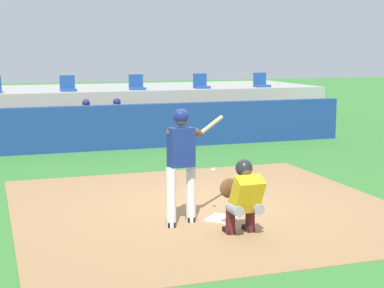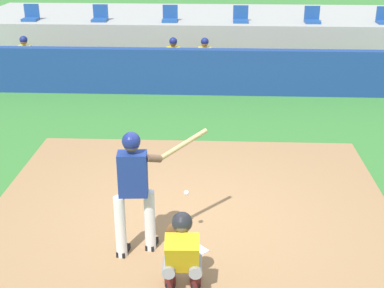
{
  "view_description": "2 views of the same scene",
  "coord_description": "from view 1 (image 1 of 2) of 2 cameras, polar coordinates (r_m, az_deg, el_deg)",
  "views": [
    {
      "loc": [
        -3.46,
        -9.53,
        2.7
      ],
      "look_at": [
        0.0,
        0.7,
        1.0
      ],
      "focal_mm": 56.97,
      "sensor_mm": 36.0,
      "label": 1
    },
    {
      "loc": [
        0.36,
        -6.96,
        4.26
      ],
      "look_at": [
        0.0,
        0.7,
        1.0
      ],
      "focal_mm": 49.26,
      "sensor_mm": 36.0,
      "label": 2
    }
  ],
  "objects": [
    {
      "name": "ground_plane",
      "position": [
        10.49,
        1.23,
        -5.97
      ],
      "size": [
        80.0,
        80.0,
        0.0
      ],
      "primitive_type": "plane",
      "color": "#387A33"
    },
    {
      "name": "dugout_player_1",
      "position": [
        17.2,
        -9.78,
        2.05
      ],
      "size": [
        0.49,
        0.7,
        1.3
      ],
      "color": "#939399",
      "rests_on": "ground"
    },
    {
      "name": "batter_at_plate",
      "position": [
        9.28,
        -0.91,
        -1.38
      ],
      "size": [
        1.22,
        0.91,
        1.8
      ],
      "color": "silver",
      "rests_on": "ground"
    },
    {
      "name": "stadium_seat_2",
      "position": [
        19.09,
        -11.54,
        5.27
      ],
      "size": [
        0.46,
        0.46,
        0.48
      ],
      "color": "#1E478C",
      "rests_on": "stands_platform"
    },
    {
      "name": "dugout_bench",
      "position": [
        17.55,
        -7.13,
        0.77
      ],
      "size": [
        11.8,
        0.44,
        0.45
      ],
      "primitive_type": "cube",
      "color": "olive",
      "rests_on": "ground"
    },
    {
      "name": "dugout_wall",
      "position": [
        16.53,
        -6.45,
        1.59
      ],
      "size": [
        13.0,
        0.3,
        1.2
      ],
      "primitive_type": "cube",
      "color": "navy",
      "rests_on": "ground"
    },
    {
      "name": "stadium_seat_4",
      "position": [
        20.1,
        0.86,
        5.62
      ],
      "size": [
        0.46,
        0.46,
        0.48
      ],
      "color": "#1E478C",
      "rests_on": "stands_platform"
    },
    {
      "name": "catcher_crouched",
      "position": [
        8.86,
        4.79,
        -4.75
      ],
      "size": [
        0.49,
        1.56,
        1.13
      ],
      "color": "gray",
      "rests_on": "ground"
    },
    {
      "name": "stadium_seat_3",
      "position": [
        19.48,
        -5.18,
        5.48
      ],
      "size": [
        0.46,
        0.46,
        0.48
      ],
      "color": "#1E478C",
      "rests_on": "stands_platform"
    },
    {
      "name": "dirt_infield",
      "position": [
        10.49,
        1.23,
        -5.94
      ],
      "size": [
        6.4,
        6.4,
        0.01
      ],
      "primitive_type": "cube",
      "color": "#9E754C",
      "rests_on": "ground"
    },
    {
      "name": "stands_platform",
      "position": [
        20.82,
        -9.04,
        3.32
      ],
      "size": [
        15.0,
        4.4,
        1.4
      ],
      "primitive_type": "cube",
      "color": "#9E9E99",
      "rests_on": "ground"
    },
    {
      "name": "dugout_player_2",
      "position": [
        17.35,
        -6.93,
        2.18
      ],
      "size": [
        0.49,
        0.7,
        1.3
      ],
      "color": "#939399",
      "rests_on": "ground"
    },
    {
      "name": "home_plate",
      "position": [
        9.77,
        2.84,
        -6.97
      ],
      "size": [
        0.62,
        0.62,
        0.02
      ],
      "primitive_type": "cube",
      "rotation": [
        0.0,
        0.0,
        0.79
      ],
      "color": "white",
      "rests_on": "dirt_infield"
    },
    {
      "name": "stadium_seat_5",
      "position": [
        20.92,
        6.49,
        5.7
      ],
      "size": [
        0.46,
        0.46,
        0.48
      ],
      "color": "#1E478C",
      "rests_on": "stands_platform"
    }
  ]
}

